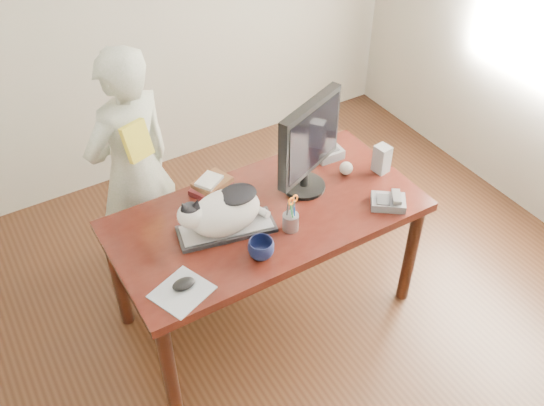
{
  "coord_description": "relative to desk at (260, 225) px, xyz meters",
  "views": [
    {
      "loc": [
        -1.18,
        -1.39,
        2.8
      ],
      "look_at": [
        0.0,
        0.55,
        0.85
      ],
      "focal_mm": 40.0,
      "sensor_mm": 36.0,
      "label": 1
    }
  ],
  "objects": [
    {
      "name": "room",
      "position": [
        0.0,
        -0.68,
        0.75
      ],
      "size": [
        4.5,
        4.5,
        4.5
      ],
      "color": "black",
      "rests_on": "ground"
    },
    {
      "name": "desk",
      "position": [
        0.0,
        0.0,
        0.0
      ],
      "size": [
        1.6,
        0.8,
        0.75
      ],
      "color": "black",
      "rests_on": "ground"
    },
    {
      "name": "keyboard",
      "position": [
        -0.24,
        -0.09,
        0.16
      ],
      "size": [
        0.51,
        0.28,
        0.03
      ],
      "rotation": [
        0.0,
        0.0,
        -0.22
      ],
      "color": "black",
      "rests_on": "desk"
    },
    {
      "name": "cat",
      "position": [
        -0.26,
        -0.09,
        0.28
      ],
      "size": [
        0.47,
        0.3,
        0.27
      ],
      "rotation": [
        0.0,
        0.0,
        -0.22
      ],
      "color": "white",
      "rests_on": "keyboard"
    },
    {
      "name": "monitor",
      "position": [
        0.28,
        -0.02,
        0.45
      ],
      "size": [
        0.45,
        0.3,
        0.53
      ],
      "rotation": [
        0.0,
        0.0,
        0.39
      ],
      "color": "black",
      "rests_on": "desk"
    },
    {
      "name": "pen_cup",
      "position": [
        0.04,
        -0.24,
        0.2
      ],
      "size": [
        0.1,
        0.1,
        0.2
      ],
      "rotation": [
        0.0,
        0.0,
        0.29
      ],
      "color": "#9A9A9F",
      "rests_on": "desk"
    },
    {
      "name": "mousepad",
      "position": [
        -0.6,
        -0.34,
        0.15
      ],
      "size": [
        0.3,
        0.29,
        0.01
      ],
      "rotation": [
        0.0,
        0.0,
        0.37
      ],
      "color": "#B6BDC4",
      "rests_on": "desk"
    },
    {
      "name": "mouse",
      "position": [
        -0.58,
        -0.32,
        0.17
      ],
      "size": [
        0.12,
        0.1,
        0.04
      ],
      "rotation": [
        0.0,
        0.0,
        0.37
      ],
      "color": "black",
      "rests_on": "mousepad"
    },
    {
      "name": "coffee_mug",
      "position": [
        -0.18,
        -0.33,
        0.2
      ],
      "size": [
        0.18,
        0.18,
        0.1
      ],
      "primitive_type": "imported",
      "rotation": [
        0.0,
        0.0,
        0.81
      ],
      "color": "black",
      "rests_on": "desk"
    },
    {
      "name": "phone",
      "position": [
        0.57,
        -0.36,
        0.17
      ],
      "size": [
        0.21,
        0.2,
        0.08
      ],
      "rotation": [
        0.0,
        0.0,
        -0.64
      ],
      "color": "slate",
      "rests_on": "desk"
    },
    {
      "name": "speaker",
      "position": [
        0.72,
        -0.1,
        0.23
      ],
      "size": [
        0.08,
        0.09,
        0.16
      ],
      "rotation": [
        0.0,
        0.0,
        0.13
      ],
      "color": "gray",
      "rests_on": "desk"
    },
    {
      "name": "baseball",
      "position": [
        0.54,
        -0.03,
        0.18
      ],
      "size": [
        0.07,
        0.07,
        0.07
      ],
      "rotation": [
        0.0,
        0.0,
        -0.37
      ],
      "color": "beige",
      "rests_on": "desk"
    },
    {
      "name": "book_stack",
      "position": [
        -0.16,
        0.23,
        0.18
      ],
      "size": [
        0.25,
        0.23,
        0.08
      ],
      "rotation": [
        0.0,
        0.0,
        0.43
      ],
      "color": "#4C1417",
      "rests_on": "desk"
    },
    {
      "name": "calculator",
      "position": [
        0.54,
        0.19,
        0.18
      ],
      "size": [
        0.16,
        0.21,
        0.06
      ],
      "rotation": [
        0.0,
        0.0,
        -0.06
      ],
      "color": "slate",
      "rests_on": "desk"
    },
    {
      "name": "person",
      "position": [
        -0.46,
        0.61,
        0.15
      ],
      "size": [
        0.63,
        0.51,
        1.5
      ],
      "primitive_type": "imported",
      "rotation": [
        0.0,
        0.0,
        3.45
      ],
      "color": "white",
      "rests_on": "ground"
    },
    {
      "name": "held_book",
      "position": [
        -0.46,
        0.44,
        0.45
      ],
      "size": [
        0.16,
        0.12,
        0.2
      ],
      "rotation": [
        0.0,
        0.0,
        0.31
      ],
      "color": "yellow",
      "rests_on": "person"
    }
  ]
}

